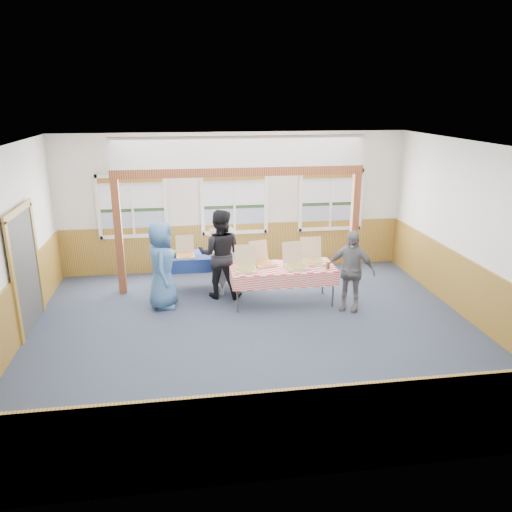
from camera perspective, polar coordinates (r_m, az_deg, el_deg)
The scene contains 31 objects.
floor at distance 8.83m, azimuth 0.05°, elevation -8.79°, with size 8.00×8.00×0.00m, color #2B3546.
ceiling at distance 7.93m, azimuth 0.06°, elevation 12.35°, with size 8.00×8.00×0.00m, color white.
wall_back at distance 11.61m, azimuth -2.52°, elevation 6.09°, with size 8.00×8.00×0.00m, color silver.
wall_front at distance 5.05m, azimuth 6.05°, elevation -10.10°, with size 8.00×8.00×0.00m, color silver.
wall_left at distance 8.63m, azimuth -27.22°, elevation -0.04°, with size 8.00×8.00×0.00m, color silver.
wall_right at distance 9.66m, azimuth 24.26°, elevation 2.10°, with size 8.00×8.00×0.00m, color silver.
wainscot_back at distance 11.84m, azimuth -2.44°, elevation 1.09°, with size 7.98×0.05×1.10m, color brown.
wainscot_front at distance 5.63m, azimuth 5.62°, elevation -19.47°, with size 7.98×0.05×1.10m, color brown.
wainscot_left at distance 8.97m, azimuth -26.12°, elevation -6.43°, with size 0.05×6.98×1.10m, color brown.
wainscot_right at distance 9.95m, azimuth 23.38°, elevation -3.73°, with size 0.05×6.98×1.10m, color brown.
cased_opening at distance 9.59m, azimuth -24.92°, elevation -1.53°, with size 0.06×1.30×2.10m, color #353535.
window_left at distance 11.55m, azimuth -13.98°, elevation 5.92°, with size 1.56×0.10×1.46m.
window_mid at distance 11.55m, azimuth -2.50°, elevation 6.43°, with size 1.56×0.10×1.46m.
window_right at distance 12.01m, azimuth 8.56°, elevation 6.69°, with size 1.56×0.10×1.46m.
post_left at distance 10.56m, azimuth -15.40°, elevation 2.04°, with size 0.15×0.15×2.40m, color #5B2714.
post_right at distance 11.10m, azimuth 11.14°, elevation 3.10°, with size 0.15×0.15×2.40m, color #5B2714.
cross_beam at distance 10.28m, azimuth -1.87°, elevation 9.61°, with size 5.15×0.18×0.18m, color #5B2714.
table_left at distance 10.65m, azimuth -5.89°, elevation -0.09°, with size 1.85×1.13×0.76m.
table_right at distance 9.83m, azimuth 3.05°, elevation -1.52°, with size 2.14×1.13×0.76m.
pizza_box_a at distance 10.51m, azimuth -8.07°, elevation 0.28°, with size 0.38×0.47×0.41m.
pizza_box_b at distance 10.79m, azimuth -4.11°, elevation 0.91°, with size 0.43×0.52×0.45m.
pizza_box_c at distance 9.58m, azimuth -1.21°, elevation -1.26°, with size 0.45×0.53×0.44m.
pizza_box_d at distance 9.91m, azimuth 0.78°, elevation -0.61°, with size 0.53×0.59×0.44m.
pizza_box_e at distance 9.77m, azimuth 4.56°, elevation -0.93°, with size 0.47×0.55×0.46m.
pizza_box_f at distance 10.07m, azimuth 6.53°, elevation -0.41°, with size 0.44×0.53×0.47m.
veggie_tray at distance 10.63m, azimuth -9.95°, elevation 0.20°, with size 0.43×0.43×0.10m.
drink_glass at distance 9.76m, azimuth 8.25°, elevation -1.03°, with size 0.07×0.07×0.15m, color #9E4E1A.
woman_white at distance 10.25m, azimuth -3.31°, elevation -0.53°, with size 0.54×0.35×1.47m, color silver.
woman_black at distance 10.09m, azimuth -4.14°, elevation 0.23°, with size 0.89×0.69×1.83m, color black.
man_blue at distance 9.74m, azimuth -10.72°, elevation -1.04°, with size 0.84×0.55×1.71m, color #3C6396.
person_grey at distance 9.66m, azimuth 10.74°, elevation -1.62°, with size 0.93×0.39×1.58m, color slate.
Camera 1 is at (-1.17, -7.81, 3.95)m, focal length 35.00 mm.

